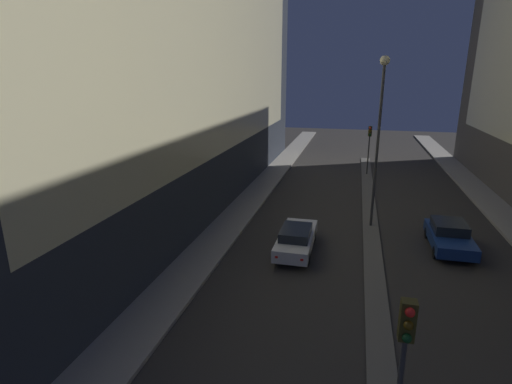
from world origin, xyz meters
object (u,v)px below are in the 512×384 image
car_left_lane (296,239)px  car_right_lane (449,236)px  traffic_light_near (404,351)px  traffic_light_mid (369,139)px  street_lamp (380,115)px

car_left_lane → car_right_lane: size_ratio=1.10×
traffic_light_near → car_right_lane: bearing=74.2°
traffic_light_mid → traffic_light_near: bearing=-90.0°
street_lamp → car_left_lane: bearing=-130.2°
car_left_lane → traffic_light_mid: bearing=77.8°
street_lamp → car_right_lane: 7.51m
street_lamp → traffic_light_mid: bearing=90.0°
car_left_lane → car_right_lane: 8.13m
street_lamp → car_right_lane: bearing=-30.8°
street_lamp → car_left_lane: (-3.90, -4.61, -5.98)m
traffic_light_mid → street_lamp: 13.89m
car_right_lane → traffic_light_mid: bearing=103.9°
street_lamp → car_right_lane: street_lamp is taller
traffic_light_mid → car_right_lane: (3.90, -15.80, -2.60)m
car_left_lane → traffic_light_near: bearing=-71.3°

